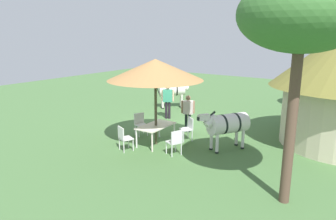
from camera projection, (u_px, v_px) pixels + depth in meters
The scene contains 13 objects.
ground_plane at pixel (173, 128), 13.77m from camera, with size 36.00×36.00×0.00m, color #466D3B.
shade_umbrella at pixel (155, 70), 11.10m from camera, with size 3.48×3.48×3.20m.
patio_dining_table at pixel (156, 127), 11.61m from camera, with size 1.58×0.86×0.74m.
patio_chair_west_end at pixel (188, 127), 12.10m from camera, with size 0.60×0.60×0.90m.
patio_chair_east_end at pixel (140, 123), 12.73m from camera, with size 0.57×0.56×0.90m.
patio_chair_near_lawn at pixel (124, 137), 10.96m from camera, with size 0.56×0.57×0.90m.
patio_chair_near_hut at pixel (175, 141), 10.56m from camera, with size 0.57×0.56×0.90m.
guest_beside_umbrella at pixel (188, 110), 13.00m from camera, with size 0.39×0.50×1.58m.
standing_watcher at pixel (168, 98), 15.07m from camera, with size 0.40×0.55×1.70m.
striped_lounge_chair at pixel (222, 124), 13.49m from camera, with size 0.96×0.79×0.58m.
zebra_nearest_camera at pixel (173, 90), 17.30m from camera, with size 1.57×1.68×1.56m.
zebra_by_umbrella at pixel (227, 124), 11.00m from camera, with size 1.89×1.36×1.48m.
acacia_tree_behind_hut at pixel (302, 16), 6.69m from camera, with size 2.80×2.80×5.31m.
Camera 1 is at (10.95, 7.34, 4.05)m, focal length 33.19 mm.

